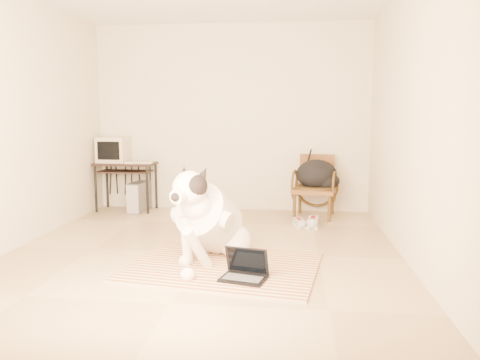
% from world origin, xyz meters
% --- Properties ---
extents(floor, '(4.50, 4.50, 0.00)m').
position_xyz_m(floor, '(0.00, 0.00, 0.00)').
color(floor, tan).
rests_on(floor, ground).
extents(wall_back, '(4.50, 0.00, 4.50)m').
position_xyz_m(wall_back, '(0.00, 2.25, 1.35)').
color(wall_back, beige).
rests_on(wall_back, floor).
extents(wall_front, '(4.50, 0.00, 4.50)m').
position_xyz_m(wall_front, '(0.00, -2.25, 1.35)').
color(wall_front, beige).
rests_on(wall_front, floor).
extents(wall_left, '(0.00, 4.50, 4.50)m').
position_xyz_m(wall_left, '(-2.00, 0.00, 1.35)').
color(wall_left, beige).
rests_on(wall_left, floor).
extents(wall_right, '(0.00, 4.50, 4.50)m').
position_xyz_m(wall_right, '(2.00, 0.00, 1.35)').
color(wall_right, beige).
rests_on(wall_right, floor).
extents(rug, '(1.88, 1.55, 0.02)m').
position_xyz_m(rug, '(0.27, -0.46, 0.01)').
color(rug, '#B63D1D').
rests_on(rug, floor).
extents(dog, '(0.74, 1.36, 0.99)m').
position_xyz_m(dog, '(0.11, -0.26, 0.39)').
color(dog, white).
rests_on(dog, rug).
extents(laptop, '(0.43, 0.35, 0.26)m').
position_xyz_m(laptop, '(0.51, -0.77, 0.08)').
color(laptop, black).
rests_on(laptop, rug).
extents(computer_desk, '(0.86, 0.50, 0.71)m').
position_xyz_m(computer_desk, '(-1.53, 1.97, 0.61)').
color(computer_desk, black).
rests_on(computer_desk, floor).
extents(crt_monitor, '(0.42, 0.40, 0.37)m').
position_xyz_m(crt_monitor, '(-1.72, 2.04, 0.89)').
color(crt_monitor, beige).
rests_on(crt_monitor, computer_desk).
extents(desk_keyboard, '(0.40, 0.18, 0.03)m').
position_xyz_m(desk_keyboard, '(-1.30, 1.91, 0.72)').
color(desk_keyboard, beige).
rests_on(desk_keyboard, computer_desk).
extents(pc_tower, '(0.24, 0.47, 0.43)m').
position_xyz_m(pc_tower, '(-1.32, 1.93, 0.21)').
color(pc_tower, '#4B4B4E').
rests_on(pc_tower, floor).
extents(rattan_chair, '(0.65, 0.63, 0.85)m').
position_xyz_m(rattan_chair, '(1.21, 1.87, 0.43)').
color(rattan_chair, brown).
rests_on(rattan_chair, floor).
extents(backpack, '(0.59, 0.46, 0.41)m').
position_xyz_m(backpack, '(1.25, 1.83, 0.58)').
color(backpack, black).
rests_on(backpack, rattan_chair).
extents(sneaker_left, '(0.17, 0.29, 0.09)m').
position_xyz_m(sneaker_left, '(1.00, 1.24, 0.04)').
color(sneaker_left, white).
rests_on(sneaker_left, floor).
extents(sneaker_right, '(0.17, 0.34, 0.11)m').
position_xyz_m(sneaker_right, '(1.17, 1.27, 0.05)').
color(sneaker_right, white).
rests_on(sneaker_right, floor).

